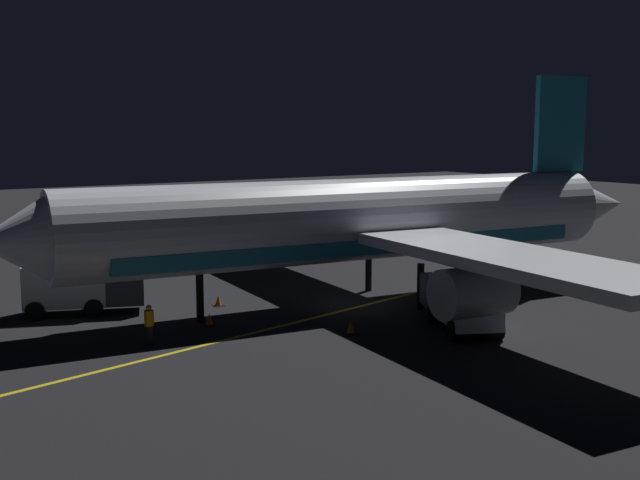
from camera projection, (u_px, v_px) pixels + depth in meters
ground_plane at (352, 306)px, 40.40m from camera, size 180.00×180.00×0.20m
apron_guide_stripe at (303, 321)px, 36.92m from camera, size 6.61×28.77×0.01m
airliner at (363, 223)px, 40.07m from camera, size 36.73×37.29×11.95m
baggage_truck at (78, 288)px, 38.16m from camera, size 4.02×5.97×2.52m
catering_truck at (460, 301)px, 35.51m from camera, size 6.45×4.54×2.30m
ground_crew_worker at (149, 325)px, 32.58m from camera, size 0.40×0.40×1.74m
traffic_cone_near_left at (218, 301)px, 39.97m from camera, size 0.50×0.50×0.55m
traffic_cone_near_right at (351, 328)px, 34.63m from camera, size 0.50×0.50×0.55m
traffic_cone_under_wing at (209, 320)px, 36.05m from camera, size 0.50×0.50×0.55m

